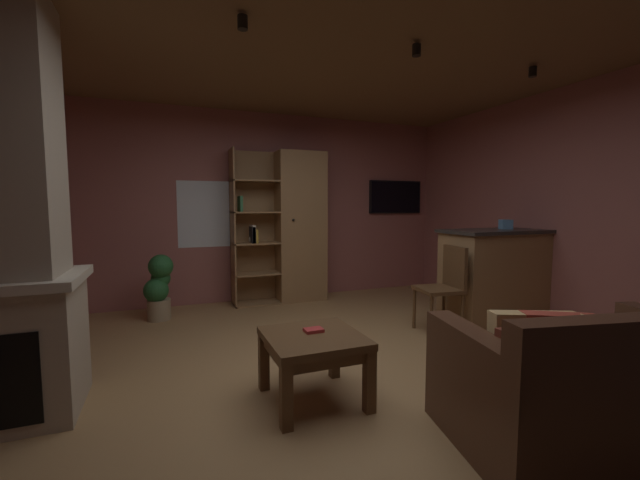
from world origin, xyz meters
name	(u,v)px	position (x,y,z in m)	size (l,w,h in m)	color
floor	(338,375)	(0.00, 0.00, -0.01)	(5.68, 5.51, 0.02)	#A37A4C
wall_back	(259,207)	(0.00, 2.79, 1.32)	(5.80, 0.06, 2.65)	#9E5B56
wall_right	(590,208)	(2.87, 0.00, 1.32)	(0.06, 5.51, 2.65)	#9E5B56
ceiling	(340,30)	(0.00, 0.00, 2.66)	(5.68, 5.51, 0.02)	brown
window_pane_back	(204,214)	(-0.76, 2.75, 1.23)	(0.69, 0.01, 0.90)	white
bookshelf_cabinet	(295,227)	(0.45, 2.51, 1.04)	(1.30, 0.41, 2.10)	#997047
kitchen_bar_counter	(501,275)	(2.39, 0.66, 0.54)	(1.44, 0.64, 1.08)	#997047
tissue_box	(506,224)	(2.45, 0.69, 1.13)	(0.12, 0.12, 0.11)	#598CBF
leather_couch	(590,392)	(0.94, -1.36, 0.30)	(1.72, 1.19, 0.84)	#4C2D1E
coffee_table	(313,347)	(-0.33, -0.32, 0.38)	(0.65, 0.65, 0.47)	brown
table_book_0	(314,330)	(-0.31, -0.26, 0.48)	(0.13, 0.09, 0.02)	#B22D2D
dining_chair	(445,283)	(1.50, 0.57, 0.53)	(0.47, 0.47, 0.92)	brown
potted_floor_plant	(159,286)	(-1.35, 2.16, 0.41)	(0.34, 0.31, 0.78)	#9E896B
wall_mounted_tv	(395,197)	(2.23, 2.72, 1.49)	(0.93, 0.06, 0.52)	black
track_light_spot_1	(243,23)	(-0.73, -0.03, 2.58)	(0.07, 0.07, 0.09)	black
track_light_spot_2	(417,50)	(0.64, -0.06, 2.58)	(0.07, 0.07, 0.09)	black
track_light_spot_3	(533,72)	(1.94, -0.03, 2.58)	(0.07, 0.07, 0.09)	black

